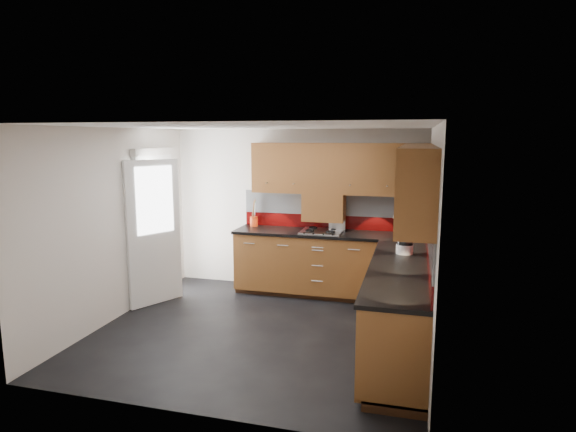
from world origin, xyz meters
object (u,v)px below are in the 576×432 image
(food_processor, at_px, (405,241))
(gas_hob, at_px, (322,231))
(utensil_pot, at_px, (254,220))
(toaster, at_px, (337,225))

(food_processor, bearing_deg, gas_hob, 139.90)
(gas_hob, distance_m, utensil_pot, 1.11)
(utensil_pot, relative_size, food_processor, 1.27)
(utensil_pot, bearing_deg, food_processor, -27.83)
(gas_hob, height_order, toaster, toaster)
(toaster, height_order, food_processor, food_processor)
(toaster, distance_m, food_processor, 1.51)
(utensil_pot, bearing_deg, toaster, -2.09)
(gas_hob, relative_size, food_processor, 1.77)
(utensil_pot, distance_m, toaster, 1.29)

